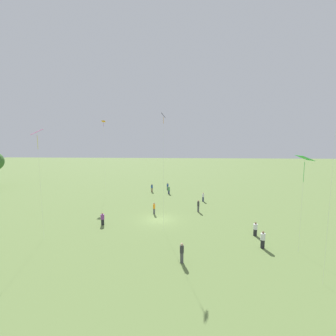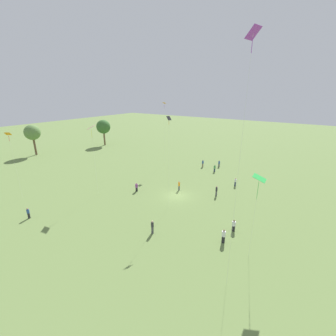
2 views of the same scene
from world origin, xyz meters
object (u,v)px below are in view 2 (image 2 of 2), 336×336
(person_6, at_px, (215,168))
(person_0, at_px, (234,226))
(person_10, at_px, (152,227))
(kite_3, at_px, (91,129))
(person_7, at_px, (203,163))
(person_5, at_px, (235,182))
(kite_4, at_px, (251,52))
(person_8, at_px, (216,191))
(kite_1, at_px, (164,108))
(person_2, at_px, (224,236))
(kite_0, at_px, (259,180))
(kite_2, at_px, (9,137))
(person_1, at_px, (137,187))
(person_3, at_px, (28,213))
(person_9, at_px, (219,164))
(person_4, at_px, (179,186))
(kite_5, at_px, (169,125))

(person_6, bearing_deg, person_0, -161.75)
(person_10, relative_size, kite_3, 0.15)
(person_0, height_order, person_7, person_7)
(person_0, xyz_separation_m, kite_3, (-2.32, 23.99, 10.85))
(person_5, relative_size, kite_4, 0.08)
(person_0, xyz_separation_m, person_10, (-6.37, 8.54, 0.15))
(person_6, xyz_separation_m, person_8, (-11.77, -5.24, 0.11))
(person_0, distance_m, kite_1, 33.36)
(person_2, distance_m, person_6, 25.89)
(person_8, xyz_separation_m, kite_0, (-12.37, -8.94, 8.17))
(person_6, bearing_deg, kite_3, 140.06)
(person_0, distance_m, kite_2, 36.86)
(person_8, xyz_separation_m, kite_3, (-10.93, 18.05, 10.68))
(person_6, height_order, kite_2, kite_2)
(person_1, bearing_deg, kite_3, -95.13)
(kite_4, bearing_deg, person_3, -20.77)
(person_2, xyz_separation_m, kite_1, (22.10, 23.91, 12.87))
(kite_1, bearing_deg, kite_4, -175.96)
(person_8, bearing_deg, person_6, 2.74)
(kite_3, relative_size, kite_4, 0.57)
(person_6, bearing_deg, person_9, -3.41)
(person_6, xyz_separation_m, kite_4, (-29.21, -13.45, 19.08))
(person_6, distance_m, kite_0, 29.19)
(person_4, bearing_deg, kite_5, -158.51)
(kite_3, xyz_separation_m, kite_5, (3.07, -13.25, 1.26))
(person_5, relative_size, person_9, 1.02)
(person_0, relative_size, kite_3, 0.13)
(person_2, bearing_deg, person_4, -146.04)
(person_3, bearing_deg, person_0, -166.96)
(person_2, distance_m, person_9, 29.70)
(person_7, bearing_deg, person_4, 82.97)
(person_7, xyz_separation_m, person_10, (-28.48, -6.43, 0.06))
(person_5, xyz_separation_m, kite_1, (4.17, 19.57, 12.92))
(kite_2, relative_size, kite_5, 0.80)
(kite_3, bearing_deg, person_9, 160.43)
(person_4, bearing_deg, person_6, -1.86)
(kite_1, bearing_deg, person_8, -159.18)
(kite_0, relative_size, kite_5, 0.68)
(person_4, bearing_deg, kite_0, -120.19)
(kite_2, bearing_deg, kite_4, -172.73)
(person_9, bearing_deg, person_7, 3.83)
(kite_5, bearing_deg, person_6, 51.02)
(person_6, height_order, person_8, person_8)
(person_9, relative_size, kite_4, 0.08)
(person_5, bearing_deg, person_6, -72.06)
(kite_4, xyz_separation_m, kite_5, (9.58, 13.01, -7.02))
(person_6, bearing_deg, person_7, 55.08)
(kite_0, height_order, kite_5, kite_5)
(person_9, height_order, kite_5, kite_5)
(kite_1, bearing_deg, kite_0, -169.45)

